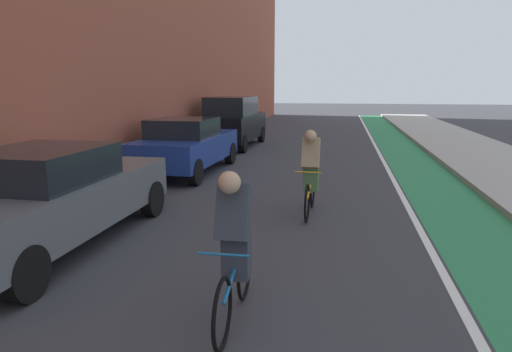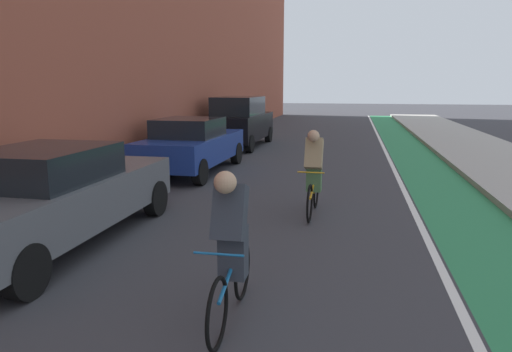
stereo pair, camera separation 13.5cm
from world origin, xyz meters
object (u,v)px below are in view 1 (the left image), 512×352
(parked_sedan_blue, at_px, (186,145))
(cyclist_mid, at_px, (234,246))
(parked_sedan_gray, at_px, (52,196))
(parked_suv_black, at_px, (233,121))
(cyclist_trailing, at_px, (311,170))

(parked_sedan_blue, height_order, cyclist_mid, cyclist_mid)
(parked_sedan_gray, xyz_separation_m, parked_suv_black, (-0.00, 11.79, 0.23))
(cyclist_trailing, bearing_deg, parked_sedan_blue, 135.62)
(cyclist_mid, bearing_deg, parked_sedan_gray, 152.06)
(parked_sedan_gray, xyz_separation_m, cyclist_mid, (3.23, -1.71, 0.03))
(parked_sedan_blue, xyz_separation_m, cyclist_trailing, (3.72, -3.64, 0.07))
(parked_sedan_gray, height_order, cyclist_trailing, cyclist_trailing)
(parked_suv_black, bearing_deg, parked_sedan_blue, -90.00)
(cyclist_mid, distance_m, cyclist_trailing, 4.23)
(parked_sedan_blue, bearing_deg, parked_sedan_gray, -89.99)
(parked_suv_black, height_order, cyclist_trailing, parked_suv_black)
(parked_sedan_gray, distance_m, parked_sedan_blue, 6.13)
(parked_sedan_gray, xyz_separation_m, cyclist_trailing, (3.72, 2.49, 0.07))
(parked_suv_black, distance_m, cyclist_mid, 13.88)
(cyclist_mid, bearing_deg, parked_sedan_blue, 112.39)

